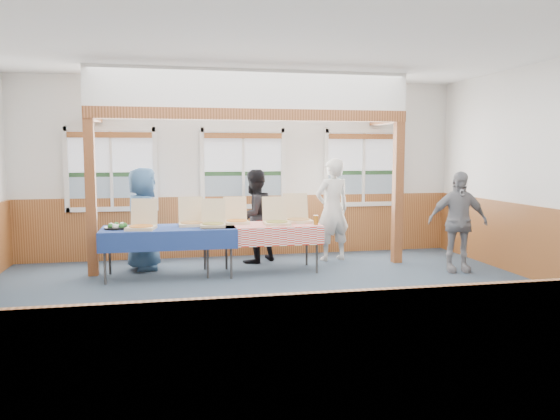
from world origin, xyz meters
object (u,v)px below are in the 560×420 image
at_px(woman_white, 332,210).
at_px(table_left, 169,231).
at_px(person_grey, 458,222).
at_px(table_right, 260,228).
at_px(woman_black, 254,216).
at_px(man_blue, 143,219).

bearing_deg(woman_white, table_left, 1.13).
bearing_deg(woman_white, person_grey, 129.48).
bearing_deg(table_left, table_right, -7.49).
xyz_separation_m(woman_white, person_grey, (1.68, -1.27, -0.10)).
height_order(woman_white, person_grey, woman_white).
relative_size(table_right, woman_white, 1.09).
relative_size(table_left, woman_black, 1.32).
bearing_deg(woman_white, woman_black, -17.84).
distance_m(table_right, woman_white, 1.55).
height_order(table_right, person_grey, person_grey).
height_order(woman_white, woman_black, woman_white).
height_order(table_right, man_blue, man_blue).
xyz_separation_m(woman_black, person_grey, (3.05, -1.38, -0.00)).
xyz_separation_m(woman_white, man_blue, (-3.21, -0.11, -0.07)).
bearing_deg(table_left, woman_white, 3.77).
bearing_deg(man_blue, person_grey, -104.26).
distance_m(table_left, person_grey, 4.53).
relative_size(table_left, man_blue, 1.28).
bearing_deg(woman_black, table_right, 54.34).
relative_size(table_left, woman_white, 1.18).
height_order(woman_white, man_blue, woman_white).
distance_m(table_left, woman_black, 1.67).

